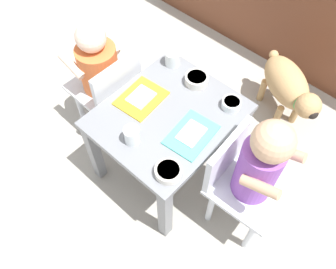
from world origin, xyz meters
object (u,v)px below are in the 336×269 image
(seated_child_right, at_px, (256,167))
(food_tray_right, at_px, (191,134))
(dining_table, at_px, (168,125))
(cereal_bowl_right_side, at_px, (168,171))
(seated_child_left, at_px, (100,69))
(dog, at_px, (289,86))
(veggie_bowl_far, at_px, (231,104))
(food_tray_left, at_px, (141,98))
(cereal_bowl_left_side, at_px, (197,79))
(water_cup_left, at_px, (173,59))
(water_cup_right, at_px, (132,136))

(seated_child_right, height_order, food_tray_right, seated_child_right)
(dining_table, bearing_deg, cereal_bowl_right_side, -47.42)
(dining_table, bearing_deg, seated_child_left, -178.76)
(dining_table, distance_m, seated_child_left, 0.41)
(dog, bearing_deg, veggie_bowl_far, -98.15)
(food_tray_right, bearing_deg, food_tray_left, -180.00)
(food_tray_left, distance_m, cereal_bowl_right_side, 0.37)
(dog, xyz_separation_m, food_tray_left, (-0.37, -0.67, 0.21))
(dining_table, relative_size, food_tray_right, 2.67)
(dining_table, relative_size, seated_child_left, 0.88)
(food_tray_right, distance_m, cereal_bowl_left_side, 0.28)
(seated_child_right, height_order, cereal_bowl_left_side, seated_child_right)
(seated_child_left, xyz_separation_m, food_tray_left, (0.27, -0.01, 0.02))
(cereal_bowl_left_side, bearing_deg, food_tray_right, -54.31)
(food_tray_left, bearing_deg, veggie_bowl_far, 36.00)
(seated_child_left, distance_m, water_cup_left, 0.33)
(dining_table, xyz_separation_m, dog, (0.23, 0.66, -0.12))
(dog, relative_size, cereal_bowl_right_side, 4.26)
(veggie_bowl_far, bearing_deg, seated_child_right, -36.65)
(seated_child_left, height_order, veggie_bowl_far, seated_child_left)
(dining_table, relative_size, seated_child_right, 0.81)
(seated_child_left, xyz_separation_m, food_tray_right, (0.55, -0.01, 0.02))
(food_tray_right, bearing_deg, seated_child_left, 179.22)
(dining_table, bearing_deg, dog, 70.65)
(dining_table, height_order, seated_child_right, seated_child_right)
(dining_table, height_order, veggie_bowl_far, veggie_bowl_far)
(seated_child_left, height_order, water_cup_right, seated_child_left)
(dog, relative_size, water_cup_left, 6.16)
(food_tray_left, height_order, water_cup_right, water_cup_right)
(dog, relative_size, cereal_bowl_left_side, 4.22)
(veggie_bowl_far, xyz_separation_m, cereal_bowl_right_side, (0.02, -0.41, -0.00))
(dining_table, relative_size, dog, 1.34)
(dining_table, xyz_separation_m, water_cup_right, (-0.01, -0.19, 0.11))
(food_tray_right, distance_m, veggie_bowl_far, 0.22)
(dining_table, distance_m, seated_child_right, 0.42)
(seated_child_left, height_order, water_cup_left, seated_child_left)
(seated_child_left, xyz_separation_m, veggie_bowl_far, (0.57, 0.21, 0.03))
(dog, bearing_deg, seated_child_left, -133.82)
(food_tray_right, xyz_separation_m, veggie_bowl_far, (0.03, 0.22, 0.01))
(seated_child_right, height_order, water_cup_left, seated_child_right)
(seated_child_left, bearing_deg, dining_table, 1.24)
(dog, bearing_deg, cereal_bowl_right_side, -93.07)
(seated_child_left, bearing_deg, cereal_bowl_left_side, 29.81)
(veggie_bowl_far, distance_m, cereal_bowl_right_side, 0.41)
(food_tray_left, distance_m, water_cup_right, 0.21)
(seated_child_left, distance_m, food_tray_right, 0.55)
(dog, distance_m, cereal_bowl_left_side, 0.56)
(seated_child_left, relative_size, cereal_bowl_right_side, 6.46)
(dining_table, bearing_deg, food_tray_left, -173.25)
(water_cup_left, bearing_deg, seated_child_left, -134.20)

